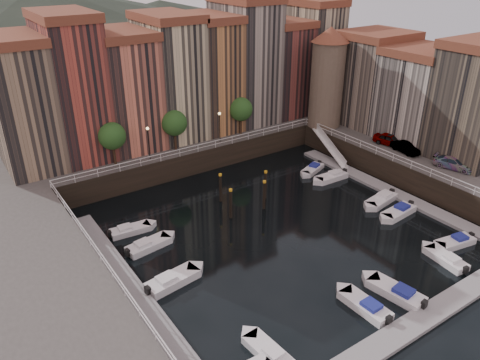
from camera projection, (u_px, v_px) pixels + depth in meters
ground at (276, 228)px, 48.36m from camera, size 200.00×200.00×0.00m
quay_far at (164, 139)px, 67.00m from camera, size 80.00×20.00×3.00m
quay_right at (457, 160)px, 60.32m from camera, size 20.00×36.00×3.00m
dock_left at (132, 289)px, 39.38m from camera, size 2.00×28.00×0.35m
dock_right at (388, 190)px, 55.71m from camera, size 2.00×28.00×0.35m
dock_near at (413, 325)px, 35.67m from camera, size 30.00×2.00×0.35m
mountains at (32, 23)px, 127.37m from camera, size 145.00×100.00×18.00m
far_terrace at (190, 74)px, 62.63m from camera, size 48.70×10.30×17.50m
right_terrace at (422, 91)px, 60.31m from camera, size 9.30×24.30×14.00m
corner_tower at (327, 76)px, 64.70m from camera, size 5.20×5.20×13.80m
promenade_trees at (179, 122)px, 58.29m from camera, size 21.20×3.20×5.20m
street_lamps at (185, 129)px, 58.02m from camera, size 10.36×0.36×4.18m
railings at (249, 178)px, 50.31m from camera, size 36.08×34.04×0.52m
gangway at (330, 146)px, 63.55m from camera, size 2.78×8.32×3.73m
mooring_pilings at (245, 193)px, 51.83m from camera, size 6.08×4.54×3.78m
boat_left_2 at (172, 281)px, 40.10m from camera, size 5.19×2.49×1.17m
boat_left_3 at (148, 245)px, 44.94m from camera, size 4.75×2.27×1.07m
boat_left_4 at (129, 230)px, 47.45m from camera, size 4.33×1.89×0.98m
boat_right_0 at (456, 242)px, 45.53m from camera, size 4.44×2.26×1.00m
boat_right_1 at (399, 212)px, 50.74m from camera, size 4.76×2.08×1.08m
boat_right_2 at (382, 200)px, 53.17m from camera, size 4.86×2.45×1.09m
boat_right_3 at (332, 177)px, 58.55m from camera, size 4.59×1.79×1.05m
boat_right_4 at (313, 169)px, 60.72m from camera, size 4.18×2.77×0.94m
boat_near_0 at (269, 353)px, 32.99m from camera, size 1.89×4.45×1.01m
boat_near_1 at (366, 306)px, 37.26m from camera, size 1.82×4.74×1.08m
boat_near_2 at (397, 292)px, 38.71m from camera, size 2.52×5.17×1.16m
boat_near_3 at (447, 259)px, 42.95m from camera, size 2.09×4.47×1.01m
car_a at (390, 141)px, 60.43m from camera, size 2.58×4.62×1.49m
car_b at (405, 148)px, 58.32m from camera, size 1.87×4.10×1.31m
car_c at (454, 164)px, 53.99m from camera, size 3.06×4.87×1.31m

